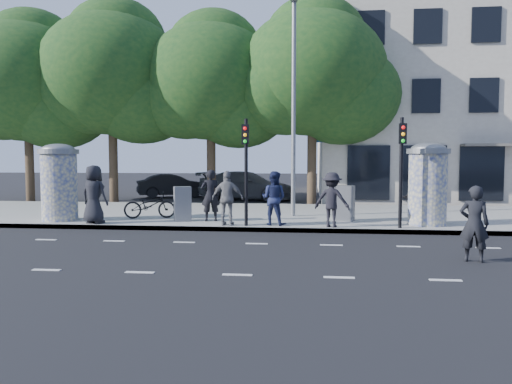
# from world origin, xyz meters

# --- Properties ---
(ground) EXTENTS (120.00, 120.00, 0.00)m
(ground) POSITION_xyz_m (0.00, 0.00, 0.00)
(ground) COLOR black
(ground) RESTS_ON ground
(sidewalk) EXTENTS (40.00, 8.00, 0.15)m
(sidewalk) POSITION_xyz_m (0.00, 7.50, 0.07)
(sidewalk) COLOR gray
(sidewalk) RESTS_ON ground
(curb) EXTENTS (40.00, 0.10, 0.16)m
(curb) POSITION_xyz_m (0.00, 3.55, 0.07)
(curb) COLOR slate
(curb) RESTS_ON ground
(lane_dash_near) EXTENTS (32.00, 0.12, 0.01)m
(lane_dash_near) POSITION_xyz_m (0.00, -2.20, 0.00)
(lane_dash_near) COLOR silver
(lane_dash_near) RESTS_ON ground
(lane_dash_far) EXTENTS (32.00, 0.12, 0.01)m
(lane_dash_far) POSITION_xyz_m (0.00, 1.40, 0.00)
(lane_dash_far) COLOR silver
(lane_dash_far) RESTS_ON ground
(ad_column_left) EXTENTS (1.36, 1.36, 2.65)m
(ad_column_left) POSITION_xyz_m (-7.20, 4.50, 1.54)
(ad_column_left) COLOR beige
(ad_column_left) RESTS_ON sidewalk
(ad_column_right) EXTENTS (1.36, 1.36, 2.65)m
(ad_column_right) POSITION_xyz_m (5.20, 4.70, 1.54)
(ad_column_right) COLOR beige
(ad_column_right) RESTS_ON sidewalk
(traffic_pole_near) EXTENTS (0.22, 0.31, 3.40)m
(traffic_pole_near) POSITION_xyz_m (-0.60, 3.79, 2.23)
(traffic_pole_near) COLOR black
(traffic_pole_near) RESTS_ON sidewalk
(traffic_pole_far) EXTENTS (0.22, 0.31, 3.40)m
(traffic_pole_far) POSITION_xyz_m (4.20, 3.79, 2.23)
(traffic_pole_far) COLOR black
(traffic_pole_far) RESTS_ON sidewalk
(street_lamp) EXTENTS (0.25, 0.93, 8.00)m
(street_lamp) POSITION_xyz_m (0.80, 6.63, 4.79)
(street_lamp) COLOR slate
(street_lamp) RESTS_ON sidewalk
(tree_far_left) EXTENTS (7.20, 7.20, 9.26)m
(tree_far_left) POSITION_xyz_m (-13.00, 12.50, 6.19)
(tree_far_left) COLOR #38281C
(tree_far_left) RESTS_ON ground
(tree_mid_left) EXTENTS (7.20, 7.20, 9.57)m
(tree_mid_left) POSITION_xyz_m (-8.50, 12.50, 6.50)
(tree_mid_left) COLOR #38281C
(tree_mid_left) RESTS_ON ground
(tree_near_left) EXTENTS (6.80, 6.80, 8.97)m
(tree_near_left) POSITION_xyz_m (-3.50, 12.70, 6.06)
(tree_near_left) COLOR #38281C
(tree_near_left) RESTS_ON ground
(tree_center) EXTENTS (7.00, 7.00, 9.30)m
(tree_center) POSITION_xyz_m (1.50, 12.30, 6.31)
(tree_center) COLOR #38281C
(tree_center) RESTS_ON ground
(building) EXTENTS (20.30, 15.85, 12.00)m
(building) POSITION_xyz_m (12.00, 19.99, 5.99)
(building) COLOR #AEA392
(building) RESTS_ON ground
(ped_a) EXTENTS (1.07, 0.85, 1.93)m
(ped_a) POSITION_xyz_m (-5.66, 3.85, 1.11)
(ped_a) COLOR black
(ped_a) RESTS_ON sidewalk
(ped_b) EXTENTS (0.74, 0.60, 1.76)m
(ped_b) POSITION_xyz_m (-1.96, 4.85, 1.03)
(ped_b) COLOR black
(ped_b) RESTS_ON sidewalk
(ped_c) EXTENTS (1.00, 0.88, 1.74)m
(ped_c) POSITION_xyz_m (0.26, 4.12, 1.02)
(ped_c) COLOR #1C2348
(ped_c) RESTS_ON sidewalk
(ped_d) EXTENTS (1.23, 0.90, 1.72)m
(ped_d) POSITION_xyz_m (2.11, 3.85, 1.01)
(ped_d) COLOR black
(ped_d) RESTS_ON sidewalk
(ped_e) EXTENTS (1.08, 0.68, 1.76)m
(ped_e) POSITION_xyz_m (-1.20, 3.85, 1.03)
(ped_e) COLOR slate
(ped_e) RESTS_ON sidewalk
(ped_f) EXTENTS (1.52, 0.77, 1.57)m
(ped_f) POSITION_xyz_m (5.13, 4.98, 0.93)
(ped_f) COLOR black
(ped_f) RESTS_ON sidewalk
(man_road) EXTENTS (0.71, 0.56, 1.71)m
(man_road) POSITION_xyz_m (5.07, -0.37, 0.86)
(man_road) COLOR black
(man_road) RESTS_ON ground
(bicycle) EXTENTS (1.11, 1.92, 0.95)m
(bicycle) POSITION_xyz_m (-4.29, 5.40, 0.63)
(bicycle) COLOR black
(bicycle) RESTS_ON sidewalk
(cabinet_left) EXTENTS (0.68, 0.59, 1.18)m
(cabinet_left) POSITION_xyz_m (-2.92, 4.77, 0.74)
(cabinet_left) COLOR slate
(cabinet_left) RESTS_ON sidewalk
(cabinet_right) EXTENTS (0.67, 0.57, 1.21)m
(cabinet_right) POSITION_xyz_m (2.64, 5.43, 0.76)
(cabinet_right) COLOR slate
(cabinet_right) RESTS_ON sidewalk
(car_mid) EXTENTS (2.96, 4.34, 1.35)m
(car_mid) POSITION_xyz_m (-6.56, 16.53, 0.68)
(car_mid) COLOR black
(car_mid) RESTS_ON ground
(car_right) EXTENTS (3.43, 5.72, 1.55)m
(car_right) POSITION_xyz_m (-2.07, 15.31, 0.78)
(car_right) COLOR #4D4F53
(car_right) RESTS_ON ground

